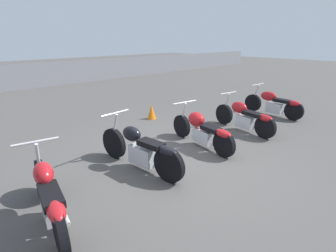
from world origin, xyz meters
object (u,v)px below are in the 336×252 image
(traffic_cone_near, at_px, (152,112))
(motorcycle_slot_4, at_px, (245,117))
(motorcycle_slot_1, at_px, (49,196))
(motorcycle_slot_5, at_px, (274,104))
(motorcycle_slot_2, at_px, (141,149))
(motorcycle_slot_3, at_px, (202,130))

(traffic_cone_near, bearing_deg, motorcycle_slot_4, -68.11)
(motorcycle_slot_1, height_order, motorcycle_slot_5, motorcycle_slot_1)
(motorcycle_slot_2, xyz_separation_m, motorcycle_slot_4, (3.35, -0.23, -0.01))
(motorcycle_slot_3, bearing_deg, motorcycle_slot_2, -173.47)
(motorcycle_slot_3, bearing_deg, traffic_cone_near, 85.94)
(motorcycle_slot_3, xyz_separation_m, motorcycle_slot_4, (1.65, -0.13, -0.00))
(motorcycle_slot_3, xyz_separation_m, motorcycle_slot_5, (3.65, -0.01, -0.00))
(motorcycle_slot_1, distance_m, motorcycle_slot_3, 3.54)
(motorcycle_slot_2, height_order, motorcycle_slot_5, motorcycle_slot_2)
(motorcycle_slot_4, distance_m, motorcycle_slot_5, 2.01)
(motorcycle_slot_2, relative_size, motorcycle_slot_3, 1.07)
(motorcycle_slot_1, bearing_deg, motorcycle_slot_5, 13.75)
(motorcycle_slot_3, height_order, motorcycle_slot_5, motorcycle_slot_5)
(motorcycle_slot_4, xyz_separation_m, motorcycle_slot_5, (2.00, 0.12, 0.00))
(motorcycle_slot_2, bearing_deg, motorcycle_slot_4, -8.65)
(motorcycle_slot_1, height_order, motorcycle_slot_3, motorcycle_slot_1)
(motorcycle_slot_3, distance_m, motorcycle_slot_5, 3.65)
(motorcycle_slot_2, height_order, motorcycle_slot_3, motorcycle_slot_2)
(motorcycle_slot_2, bearing_deg, motorcycle_slot_1, -173.75)
(motorcycle_slot_4, bearing_deg, motorcycle_slot_2, -173.39)
(motorcycle_slot_1, xyz_separation_m, motorcycle_slot_5, (7.18, 0.25, -0.02))
(motorcycle_slot_1, xyz_separation_m, traffic_cone_near, (4.14, 2.72, -0.19))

